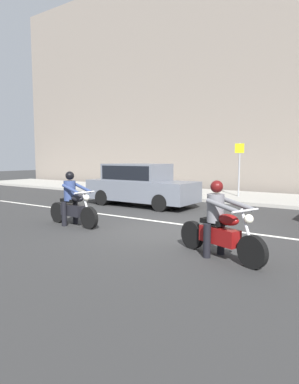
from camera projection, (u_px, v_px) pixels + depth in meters
ground_plane at (163, 229)px, 9.09m from camera, size 80.00×80.00×0.00m
sidewalk_slab at (253, 198)px, 15.64m from camera, size 40.00×4.40×0.14m
building_facade at (276, 66)px, 17.71m from camera, size 40.00×1.40×13.72m
lane_marking_stripe at (167, 222)px, 10.07m from camera, size 18.00×0.14×0.01m
motorcycle_with_rider_gray at (219, 226)px, 6.50m from camera, size 2.09×0.99×1.53m
motorcycle_with_rider_denim_blue at (72, 204)px, 9.58m from camera, size 2.07×0.70×1.58m
parked_sedan_slate_gray at (140, 184)px, 13.54m from camera, size 4.61×1.82×1.72m
street_sign_post at (239, 164)px, 15.58m from camera, size 0.44×0.08×2.52m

